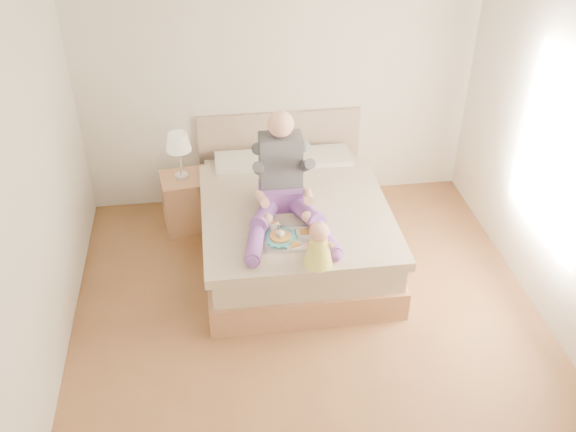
{
  "coord_description": "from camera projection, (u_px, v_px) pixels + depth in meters",
  "views": [
    {
      "loc": [
        -0.72,
        -3.89,
        3.85
      ],
      "look_at": [
        -0.1,
        0.63,
        0.71
      ],
      "focal_mm": 40.0,
      "sensor_mm": 36.0,
      "label": 1
    }
  ],
  "objects": [
    {
      "name": "room",
      "position": [
        325.0,
        171.0,
        4.6
      ],
      "size": [
        4.02,
        4.22,
        2.71
      ],
      "color": "brown",
      "rests_on": "ground"
    },
    {
      "name": "nightstand",
      "position": [
        187.0,
        202.0,
        6.49
      ],
      "size": [
        0.53,
        0.48,
        0.58
      ],
      "rotation": [
        0.0,
        0.0,
        0.15
      ],
      "color": "#986947",
      "rests_on": "ground"
    },
    {
      "name": "lamp",
      "position": [
        178.0,
        145.0,
        6.1
      ],
      "size": [
        0.24,
        0.24,
        0.49
      ],
      "color": "silver",
      "rests_on": "nightstand"
    },
    {
      "name": "tray",
      "position": [
        291.0,
        237.0,
        5.41
      ],
      "size": [
        0.49,
        0.39,
        0.13
      ],
      "rotation": [
        0.0,
        0.0,
        -0.08
      ],
      "color": "silver",
      "rests_on": "bed"
    },
    {
      "name": "bed",
      "position": [
        292.0,
        222.0,
        6.14
      ],
      "size": [
        1.7,
        2.18,
        1.0
      ],
      "color": "#986947",
      "rests_on": "ground"
    },
    {
      "name": "adult",
      "position": [
        283.0,
        186.0,
        5.6
      ],
      "size": [
        0.8,
        1.12,
        0.94
      ],
      "rotation": [
        0.0,
        0.0,
        -0.01
      ],
      "color": "#6A3A92",
      "rests_on": "bed"
    },
    {
      "name": "baby",
      "position": [
        319.0,
        247.0,
        5.07
      ],
      "size": [
        0.26,
        0.35,
        0.39
      ],
      "rotation": [
        0.0,
        0.0,
        -0.06
      ],
      "color": "#FFFB50",
      "rests_on": "bed"
    }
  ]
}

